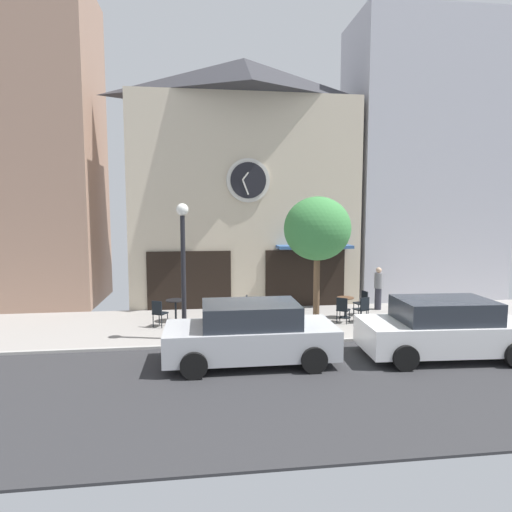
{
  "coord_description": "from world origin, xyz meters",
  "views": [
    {
      "loc": [
        -1.93,
        -11.94,
        3.84
      ],
      "look_at": [
        -0.07,
        2.47,
        2.33
      ],
      "focal_mm": 30.03,
      "sensor_mm": 36.0,
      "label": 1
    }
  ],
  "objects_px": {
    "cafe_chair_mid_row": "(362,301)",
    "cafe_chair_near_lamp": "(159,311)",
    "street_tree": "(317,229)",
    "cafe_chair_near_tree": "(249,306)",
    "street_lamp": "(183,271)",
    "cafe_chair_by_entrance": "(343,308)",
    "parked_car_silver": "(250,333)",
    "cafe_table_near_curb": "(176,306)",
    "pedestrian_grey": "(378,288)",
    "cafe_chair_under_awning": "(363,308)",
    "parked_car_white": "(443,329)",
    "cafe_table_center_left": "(345,305)",
    "cafe_table_center": "(216,313)",
    "cafe_table_leftmost": "(271,304)"
  },
  "relations": [
    {
      "from": "cafe_table_center",
      "to": "pedestrian_grey",
      "type": "xyz_separation_m",
      "value": [
        6.44,
        1.92,
        0.36
      ]
    },
    {
      "from": "street_tree",
      "to": "cafe_table_near_curb",
      "type": "xyz_separation_m",
      "value": [
        -4.51,
        2.01,
        -2.76
      ]
    },
    {
      "from": "street_tree",
      "to": "pedestrian_grey",
      "type": "height_order",
      "value": "street_tree"
    },
    {
      "from": "cafe_chair_mid_row",
      "to": "cafe_chair_near_lamp",
      "type": "distance_m",
      "value": 7.4
    },
    {
      "from": "cafe_table_leftmost",
      "to": "cafe_chair_near_tree",
      "type": "distance_m",
      "value": 0.79
    },
    {
      "from": "cafe_table_near_curb",
      "to": "cafe_table_leftmost",
      "type": "distance_m",
      "value": 3.36
    },
    {
      "from": "street_tree",
      "to": "cafe_chair_near_tree",
      "type": "height_order",
      "value": "street_tree"
    },
    {
      "from": "street_tree",
      "to": "street_lamp",
      "type": "bearing_deg",
      "value": -177.31
    },
    {
      "from": "cafe_chair_under_awning",
      "to": "cafe_chair_near_lamp",
      "type": "xyz_separation_m",
      "value": [
        -6.96,
        0.31,
        0.0
      ]
    },
    {
      "from": "cafe_table_center",
      "to": "cafe_chair_under_awning",
      "type": "height_order",
      "value": "cafe_chair_under_awning"
    },
    {
      "from": "cafe_chair_near_tree",
      "to": "cafe_table_leftmost",
      "type": "bearing_deg",
      "value": 2.64
    },
    {
      "from": "street_lamp",
      "to": "pedestrian_grey",
      "type": "xyz_separation_m",
      "value": [
        7.42,
        3.06,
        -1.21
      ]
    },
    {
      "from": "cafe_chair_by_entrance",
      "to": "cafe_chair_under_awning",
      "type": "bearing_deg",
      "value": -2.14
    },
    {
      "from": "street_lamp",
      "to": "cafe_chair_by_entrance",
      "type": "xyz_separation_m",
      "value": [
        5.35,
        1.21,
        -1.55
      ]
    },
    {
      "from": "cafe_chair_mid_row",
      "to": "pedestrian_grey",
      "type": "height_order",
      "value": "pedestrian_grey"
    },
    {
      "from": "cafe_table_leftmost",
      "to": "cafe_chair_mid_row",
      "type": "bearing_deg",
      "value": 5.15
    },
    {
      "from": "cafe_chair_near_tree",
      "to": "cafe_chair_mid_row",
      "type": "distance_m",
      "value": 4.29
    },
    {
      "from": "cafe_table_center",
      "to": "cafe_chair_near_lamp",
      "type": "distance_m",
      "value": 1.92
    },
    {
      "from": "cafe_table_center",
      "to": "cafe_chair_near_lamp",
      "type": "relative_size",
      "value": 0.82
    },
    {
      "from": "parked_car_silver",
      "to": "cafe_table_leftmost",
      "type": "bearing_deg",
      "value": 73.7
    },
    {
      "from": "pedestrian_grey",
      "to": "street_lamp",
      "type": "bearing_deg",
      "value": -157.61
    },
    {
      "from": "street_lamp",
      "to": "cafe_chair_near_lamp",
      "type": "height_order",
      "value": "street_lamp"
    },
    {
      "from": "cafe_table_center_left",
      "to": "parked_car_silver",
      "type": "bearing_deg",
      "value": -133.47
    },
    {
      "from": "street_lamp",
      "to": "cafe_table_center",
      "type": "bearing_deg",
      "value": 49.01
    },
    {
      "from": "parked_car_silver",
      "to": "cafe_chair_by_entrance",
      "type": "bearing_deg",
      "value": 43.79
    },
    {
      "from": "street_tree",
      "to": "parked_car_white",
      "type": "xyz_separation_m",
      "value": [
        2.73,
        -2.65,
        -2.53
      ]
    },
    {
      "from": "cafe_chair_under_awning",
      "to": "cafe_chair_near_lamp",
      "type": "bearing_deg",
      "value": 177.42
    },
    {
      "from": "cafe_table_near_curb",
      "to": "pedestrian_grey",
      "type": "xyz_separation_m",
      "value": [
        7.8,
        0.86,
        0.33
      ]
    },
    {
      "from": "cafe_table_near_curb",
      "to": "cafe_table_leftmost",
      "type": "height_order",
      "value": "cafe_table_near_curb"
    },
    {
      "from": "street_tree",
      "to": "parked_car_white",
      "type": "distance_m",
      "value": 4.57
    },
    {
      "from": "cafe_table_leftmost",
      "to": "cafe_chair_mid_row",
      "type": "distance_m",
      "value": 3.51
    },
    {
      "from": "cafe_chair_mid_row",
      "to": "cafe_chair_near_lamp",
      "type": "bearing_deg",
      "value": -174.12
    },
    {
      "from": "street_lamp",
      "to": "cafe_chair_near_lamp",
      "type": "relative_size",
      "value": 4.54
    },
    {
      "from": "cafe_table_center_left",
      "to": "pedestrian_grey",
      "type": "distance_m",
      "value": 2.1
    },
    {
      "from": "street_tree",
      "to": "cafe_table_leftmost",
      "type": "distance_m",
      "value": 3.44
    },
    {
      "from": "street_tree",
      "to": "cafe_table_center_left",
      "type": "relative_size",
      "value": 5.73
    },
    {
      "from": "cafe_chair_near_lamp",
      "to": "pedestrian_grey",
      "type": "relative_size",
      "value": 0.54
    },
    {
      "from": "cafe_table_leftmost",
      "to": "cafe_chair_under_awning",
      "type": "height_order",
      "value": "cafe_chair_under_awning"
    },
    {
      "from": "cafe_table_near_curb",
      "to": "cafe_chair_near_lamp",
      "type": "xyz_separation_m",
      "value": [
        -0.52,
        -0.7,
        0.0
      ]
    },
    {
      "from": "cafe_chair_under_awning",
      "to": "parked_car_silver",
      "type": "relative_size",
      "value": 0.21
    },
    {
      "from": "street_lamp",
      "to": "cafe_table_center_left",
      "type": "distance_m",
      "value": 6.21
    },
    {
      "from": "street_lamp",
      "to": "cafe_chair_mid_row",
      "type": "bearing_deg",
      "value": 19.27
    },
    {
      "from": "cafe_table_center_left",
      "to": "cafe_chair_near_lamp",
      "type": "height_order",
      "value": "cafe_chair_near_lamp"
    },
    {
      "from": "cafe_chair_under_awning",
      "to": "parked_car_silver",
      "type": "xyz_separation_m",
      "value": [
        -4.32,
        -3.43,
        0.23
      ]
    },
    {
      "from": "street_lamp",
      "to": "cafe_table_near_curb",
      "type": "xyz_separation_m",
      "value": [
        -0.38,
        2.2,
        -1.55
      ]
    },
    {
      "from": "parked_car_silver",
      "to": "cafe_table_near_curb",
      "type": "bearing_deg",
      "value": 115.64
    },
    {
      "from": "street_tree",
      "to": "cafe_chair_mid_row",
      "type": "bearing_deg",
      "value": 41.54
    },
    {
      "from": "cafe_table_leftmost",
      "to": "parked_car_white",
      "type": "relative_size",
      "value": 0.18
    },
    {
      "from": "cafe_table_leftmost",
      "to": "cafe_chair_by_entrance",
      "type": "bearing_deg",
      "value": -17.06
    },
    {
      "from": "cafe_chair_by_entrance",
      "to": "parked_car_white",
      "type": "bearing_deg",
      "value": -67.63
    }
  ]
}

